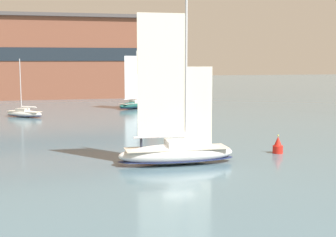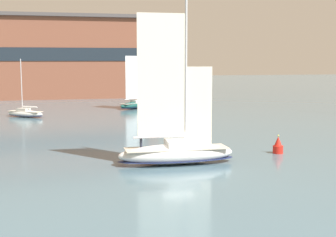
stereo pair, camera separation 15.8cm
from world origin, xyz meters
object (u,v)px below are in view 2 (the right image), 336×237
(sailboat_main, at_px, (177,151))
(channel_buoy, at_px, (278,146))
(sailboat_moored_near_marina, at_px, (136,104))
(sailboat_moored_mid_channel, at_px, (25,113))

(sailboat_main, xyz_separation_m, channel_buoy, (9.72, 2.02, -0.38))
(sailboat_main, relative_size, sailboat_moored_near_marina, 1.33)
(sailboat_main, relative_size, sailboat_moored_mid_channel, 1.55)
(sailboat_main, height_order, channel_buoy, sailboat_main)
(sailboat_moored_near_marina, bearing_deg, sailboat_moored_mid_channel, -154.99)
(sailboat_moored_mid_channel, bearing_deg, sailboat_main, -68.04)
(sailboat_main, distance_m, channel_buoy, 9.93)
(sailboat_main, height_order, sailboat_moored_mid_channel, sailboat_main)
(sailboat_moored_near_marina, distance_m, channel_buoy, 40.99)
(sailboat_main, xyz_separation_m, sailboat_moored_near_marina, (3.49, 42.53, -0.22))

